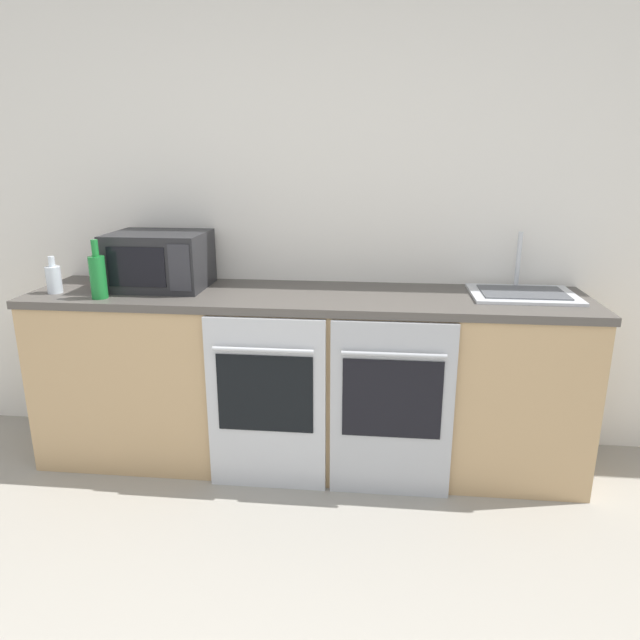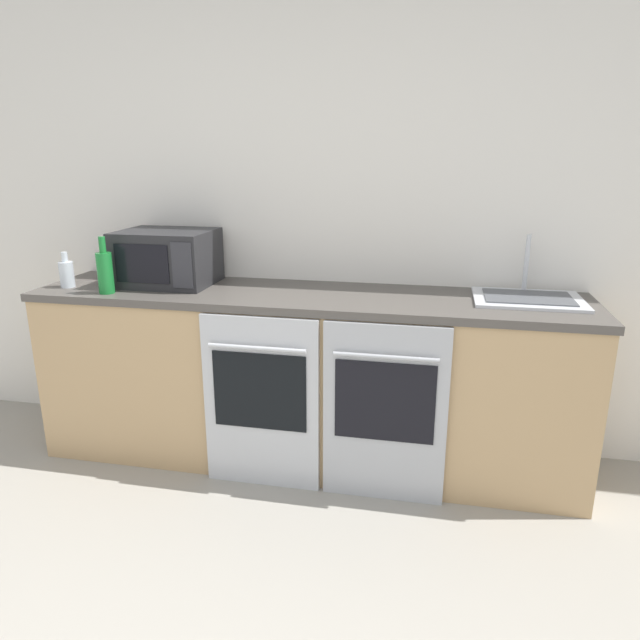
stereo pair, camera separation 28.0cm
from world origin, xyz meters
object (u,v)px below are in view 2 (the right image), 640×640
oven_left (261,402)px  bottle_green (105,271)px  bottle_red (115,265)px  oven_right (384,413)px  sink (528,297)px  bottle_clear (67,273)px  microwave (167,257)px

oven_left → bottle_green: (-0.85, 0.11, 0.60)m
bottle_green → bottle_red: size_ratio=1.42×
oven_right → sink: (0.65, 0.39, 0.50)m
oven_right → bottle_red: bottle_red is taller
oven_right → sink: sink is taller
oven_left → bottle_clear: bearing=170.0°
oven_right → bottle_clear: size_ratio=4.68×
bottle_red → oven_left: bearing=-24.1°
bottle_green → sink: sink is taller
oven_left → sink: sink is taller
microwave → bottle_red: (-0.36, 0.06, -0.07)m
microwave → bottle_clear: bearing=-159.6°
oven_right → bottle_clear: (-1.74, 0.20, 0.56)m
microwave → bottle_clear: size_ratio=2.61×
bottle_red → oven_right: bearing=-15.5°
oven_right → microwave: microwave is taller
oven_left → bottle_red: (-0.99, 0.45, 0.56)m
oven_left → sink: bearing=17.4°
oven_left → sink: (1.26, 0.39, 0.50)m
bottle_clear → oven_left: bearing=-10.0°
oven_right → bottle_green: bearing=175.5°
microwave → bottle_clear: (-0.50, -0.19, -0.07)m
microwave → bottle_red: size_ratio=2.42×
oven_right → sink: 0.91m
bottle_red → microwave: bearing=-9.7°
oven_left → microwave: 0.97m
bottle_green → oven_left: bearing=-7.7°
oven_right → sink: bearing=31.3°
bottle_clear → sink: bearing=4.7°
bottle_green → bottle_red: 0.36m
oven_right → bottle_green: 1.58m
bottle_red → bottle_clear: (-0.14, -0.25, -0.01)m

